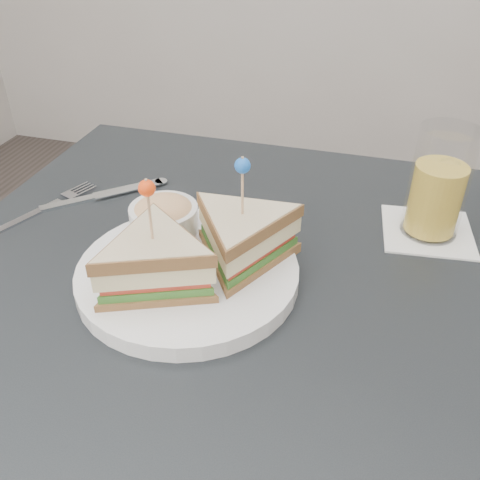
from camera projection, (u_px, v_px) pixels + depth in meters
name	position (u px, v px, depth m)	size (l,w,h in m)	color
table	(231.00, 319.00, 0.73)	(0.80, 0.80, 0.75)	black
plate_meal	(193.00, 251.00, 0.65)	(0.33, 0.31, 0.16)	white
cutlery_fork	(51.00, 205.00, 0.82)	(0.08, 0.17, 0.01)	#B7B9C2
cutlery_knife	(100.00, 196.00, 0.84)	(0.16, 0.15, 0.01)	silver
drink_set	(437.00, 189.00, 0.72)	(0.14, 0.14, 0.16)	white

